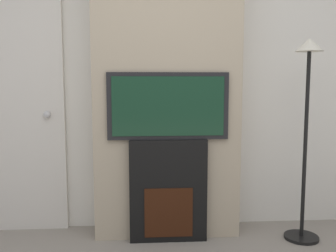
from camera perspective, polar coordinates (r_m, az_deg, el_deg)
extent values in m
cube|color=silver|center=(3.24, -0.43, 8.35)|extent=(6.00, 0.06, 2.70)
cube|color=tan|center=(3.05, -0.21, 8.45)|extent=(1.17, 0.32, 2.70)
cube|color=black|center=(3.01, 0.00, -9.69)|extent=(0.61, 0.14, 0.81)
cube|color=#33160A|center=(2.99, 0.10, -13.08)|extent=(0.38, 0.01, 0.39)
cube|color=black|center=(2.89, 0.00, 3.06)|extent=(0.94, 0.06, 0.52)
cube|color=#143823|center=(2.86, 0.05, 3.01)|extent=(0.86, 0.01, 0.46)
cylinder|color=black|center=(3.33, 19.64, -15.66)|extent=(0.27, 0.27, 0.03)
cylinder|color=black|center=(3.13, 20.18, -2.91)|extent=(0.03, 0.03, 1.46)
cone|color=silver|center=(3.10, 20.78, 11.51)|extent=(0.21, 0.21, 0.10)
cube|color=silver|center=(3.37, -23.06, 2.34)|extent=(0.91, 0.04, 2.06)
sphere|color=silver|center=(3.24, -17.94, 1.66)|extent=(0.06, 0.06, 0.06)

